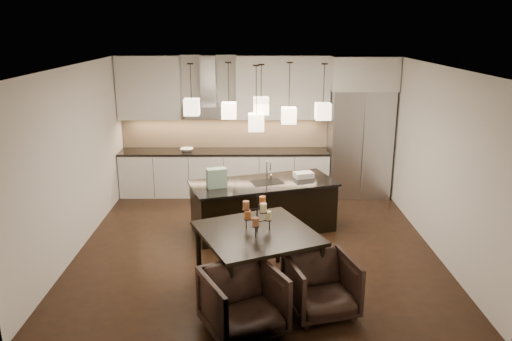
{
  "coord_description": "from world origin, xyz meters",
  "views": [
    {
      "loc": [
        -0.06,
        -7.39,
        3.37
      ],
      "look_at": [
        0.0,
        0.2,
        1.15
      ],
      "focal_mm": 35.0,
      "sensor_mm": 36.0,
      "label": 1
    }
  ],
  "objects_px": {
    "island_body": "(263,207)",
    "dining_table": "(257,261)",
    "armchair_right": "(321,286)",
    "armchair_left": "(243,302)",
    "refrigerator": "(359,143)"
  },
  "relations": [
    {
      "from": "refrigerator",
      "to": "armchair_right",
      "type": "height_order",
      "value": "refrigerator"
    },
    {
      "from": "armchair_left",
      "to": "refrigerator",
      "type": "bearing_deg",
      "value": 37.94
    },
    {
      "from": "island_body",
      "to": "dining_table",
      "type": "distance_m",
      "value": 2.0
    },
    {
      "from": "armchair_left",
      "to": "armchair_right",
      "type": "xyz_separation_m",
      "value": [
        0.93,
        0.4,
        -0.02
      ]
    },
    {
      "from": "island_body",
      "to": "armchair_right",
      "type": "height_order",
      "value": "island_body"
    },
    {
      "from": "armchair_right",
      "to": "armchair_left",
      "type": "bearing_deg",
      "value": -171.6
    },
    {
      "from": "dining_table",
      "to": "armchair_right",
      "type": "bearing_deg",
      "value": -59.97
    },
    {
      "from": "island_body",
      "to": "armchair_left",
      "type": "height_order",
      "value": "island_body"
    },
    {
      "from": "armchair_left",
      "to": "dining_table",
      "type": "bearing_deg",
      "value": 53.37
    },
    {
      "from": "refrigerator",
      "to": "armchair_right",
      "type": "relative_size",
      "value": 2.72
    },
    {
      "from": "dining_table",
      "to": "armchair_left",
      "type": "height_order",
      "value": "dining_table"
    },
    {
      "from": "dining_table",
      "to": "refrigerator",
      "type": "bearing_deg",
      "value": 38.01
    },
    {
      "from": "refrigerator",
      "to": "dining_table",
      "type": "relative_size",
      "value": 1.57
    },
    {
      "from": "refrigerator",
      "to": "armchair_left",
      "type": "bearing_deg",
      "value": -115.16
    },
    {
      "from": "armchair_left",
      "to": "island_body",
      "type": "bearing_deg",
      "value": 57.48
    }
  ]
}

